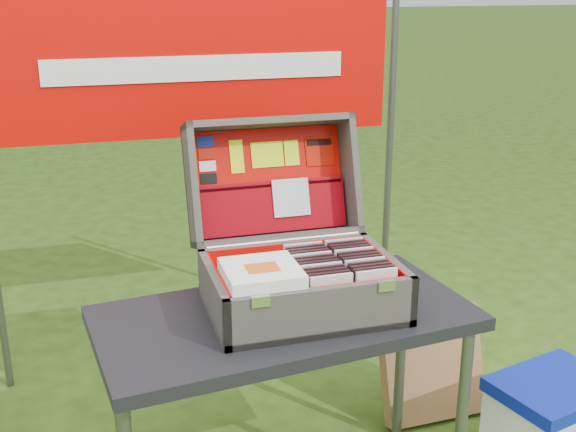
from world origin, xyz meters
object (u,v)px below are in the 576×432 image
object	(u,v)px
table	(285,413)
cooler	(550,426)
suitcase	(297,224)
cardboard_box	(432,364)

from	to	relation	value
table	cooler	world-z (taller)	table
cooler	table	bearing A→B (deg)	160.65
table	suitcase	size ratio (longest dim) A/B	1.99
table	cooler	distance (m)	0.94
table	cardboard_box	bearing A→B (deg)	20.21
cooler	cardboard_box	xyz separation A→B (m)	(-0.23, 0.44, 0.04)
table	cardboard_box	distance (m)	0.79
suitcase	cooler	bearing A→B (deg)	-9.75
table	cooler	size ratio (longest dim) A/B	2.79
suitcase	cooler	size ratio (longest dim) A/B	1.40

